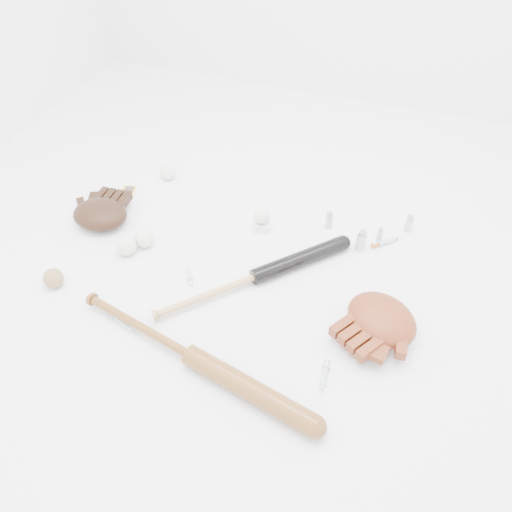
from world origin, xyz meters
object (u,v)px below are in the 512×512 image
(bat_wood, at_px, (191,356))
(pedestal, at_px, (262,225))
(bat_dark, at_px, (255,277))
(glove_dark, at_px, (100,214))

(bat_wood, distance_m, pedestal, 0.69)
(bat_dark, xyz_separation_m, pedestal, (-0.08, 0.29, -0.01))
(glove_dark, xyz_separation_m, pedestal, (0.64, 0.19, -0.03))
(bat_dark, distance_m, bat_wood, 0.40)
(glove_dark, bearing_deg, bat_wood, -41.82)
(bat_wood, xyz_separation_m, pedestal, (-0.01, 0.69, -0.02))
(bat_dark, bearing_deg, bat_wood, -148.10)
(bat_wood, relative_size, pedestal, 14.36)
(bat_dark, height_order, pedestal, bat_dark)
(bat_wood, height_order, pedestal, bat_wood)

